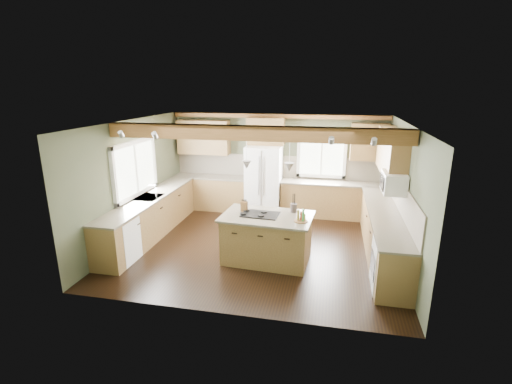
# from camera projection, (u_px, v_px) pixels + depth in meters

# --- Properties ---
(floor) EXTENTS (5.60, 5.60, 0.00)m
(floor) POSITION_uv_depth(u_px,v_px,m) (259.00, 246.00, 7.90)
(floor) COLOR black
(floor) RESTS_ON ground
(ceiling) EXTENTS (5.60, 5.60, 0.00)m
(ceiling) POSITION_uv_depth(u_px,v_px,m) (259.00, 123.00, 7.18)
(ceiling) COLOR silver
(ceiling) RESTS_ON wall_back
(wall_back) EXTENTS (5.60, 0.00, 5.60)m
(wall_back) POSITION_uv_depth(u_px,v_px,m) (278.00, 163.00, 9.89)
(wall_back) COLOR #404934
(wall_back) RESTS_ON ground
(wall_left) EXTENTS (0.00, 5.00, 5.00)m
(wall_left) POSITION_uv_depth(u_px,v_px,m) (134.00, 180.00, 8.09)
(wall_left) COLOR #404934
(wall_left) RESTS_ON ground
(wall_right) EXTENTS (0.00, 5.00, 5.00)m
(wall_right) POSITION_uv_depth(u_px,v_px,m) (404.00, 195.00, 6.99)
(wall_right) COLOR #404934
(wall_right) RESTS_ON ground
(ceiling_beam) EXTENTS (5.55, 0.26, 0.26)m
(ceiling_beam) POSITION_uv_depth(u_px,v_px,m) (253.00, 133.00, 6.64)
(ceiling_beam) COLOR #573919
(ceiling_beam) RESTS_ON ceiling
(soffit_trim) EXTENTS (5.55, 0.20, 0.10)m
(soffit_trim) POSITION_uv_depth(u_px,v_px,m) (278.00, 116.00, 9.45)
(soffit_trim) COLOR #573919
(soffit_trim) RESTS_ON ceiling
(backsplash_back) EXTENTS (5.58, 0.03, 0.58)m
(backsplash_back) POSITION_uv_depth(u_px,v_px,m) (277.00, 166.00, 9.90)
(backsplash_back) COLOR brown
(backsplash_back) RESTS_ON wall_back
(backsplash_right) EXTENTS (0.03, 3.70, 0.58)m
(backsplash_right) POSITION_uv_depth(u_px,v_px,m) (403.00, 199.00, 7.07)
(backsplash_right) COLOR brown
(backsplash_right) RESTS_ON wall_right
(base_cab_back_left) EXTENTS (2.02, 0.60, 0.88)m
(base_cab_back_left) POSITION_uv_depth(u_px,v_px,m) (211.00, 193.00, 10.20)
(base_cab_back_left) COLOR brown
(base_cab_back_left) RESTS_ON floor
(counter_back_left) EXTENTS (2.06, 0.64, 0.04)m
(counter_back_left) POSITION_uv_depth(u_px,v_px,m) (211.00, 177.00, 10.08)
(counter_back_left) COLOR brown
(counter_back_left) RESTS_ON base_cab_back_left
(base_cab_back_right) EXTENTS (2.62, 0.60, 0.88)m
(base_cab_back_right) POSITION_uv_depth(u_px,v_px,m) (332.00, 200.00, 9.56)
(base_cab_back_right) COLOR brown
(base_cab_back_right) RESTS_ON floor
(counter_back_right) EXTENTS (2.66, 0.64, 0.04)m
(counter_back_right) POSITION_uv_depth(u_px,v_px,m) (333.00, 183.00, 9.43)
(counter_back_right) COLOR brown
(counter_back_right) RESTS_ON base_cab_back_right
(base_cab_left) EXTENTS (0.60, 3.70, 0.88)m
(base_cab_left) POSITION_uv_depth(u_px,v_px,m) (151.00, 217.00, 8.32)
(base_cab_left) COLOR brown
(base_cab_left) RESTS_ON floor
(counter_left) EXTENTS (0.64, 3.74, 0.04)m
(counter_left) POSITION_uv_depth(u_px,v_px,m) (149.00, 198.00, 8.19)
(counter_left) COLOR brown
(counter_left) RESTS_ON base_cab_left
(base_cab_right) EXTENTS (0.60, 3.70, 0.88)m
(base_cab_right) POSITION_uv_depth(u_px,v_px,m) (383.00, 235.00, 7.34)
(base_cab_right) COLOR brown
(base_cab_right) RESTS_ON floor
(counter_right) EXTENTS (0.64, 3.74, 0.04)m
(counter_right) POSITION_uv_depth(u_px,v_px,m) (385.00, 213.00, 7.21)
(counter_right) COLOR brown
(counter_right) RESTS_ON base_cab_right
(upper_cab_back_left) EXTENTS (1.40, 0.35, 0.90)m
(upper_cab_back_left) POSITION_uv_depth(u_px,v_px,m) (204.00, 137.00, 9.94)
(upper_cab_back_left) COLOR brown
(upper_cab_back_left) RESTS_ON wall_back
(upper_cab_over_fridge) EXTENTS (0.96, 0.35, 0.70)m
(upper_cab_over_fridge) POSITION_uv_depth(u_px,v_px,m) (266.00, 131.00, 9.55)
(upper_cab_over_fridge) COLOR brown
(upper_cab_over_fridge) RESTS_ON wall_back
(upper_cab_right) EXTENTS (0.35, 2.20, 0.90)m
(upper_cab_right) POSITION_uv_depth(u_px,v_px,m) (391.00, 153.00, 7.69)
(upper_cab_right) COLOR brown
(upper_cab_right) RESTS_ON wall_right
(upper_cab_back_corner) EXTENTS (0.90, 0.35, 0.90)m
(upper_cab_back_corner) POSITION_uv_depth(u_px,v_px,m) (369.00, 142.00, 9.10)
(upper_cab_back_corner) COLOR brown
(upper_cab_back_corner) RESTS_ON wall_back
(window_left) EXTENTS (0.04, 1.60, 1.05)m
(window_left) POSITION_uv_depth(u_px,v_px,m) (135.00, 169.00, 8.07)
(window_left) COLOR white
(window_left) RESTS_ON wall_left
(window_back) EXTENTS (1.10, 0.04, 1.00)m
(window_back) POSITION_uv_depth(u_px,v_px,m) (322.00, 155.00, 9.58)
(window_back) COLOR white
(window_back) RESTS_ON wall_back
(sink) EXTENTS (0.50, 0.65, 0.03)m
(sink) POSITION_uv_depth(u_px,v_px,m) (149.00, 198.00, 8.19)
(sink) COLOR #262628
(sink) RESTS_ON counter_left
(faucet) EXTENTS (0.02, 0.02, 0.28)m
(faucet) POSITION_uv_depth(u_px,v_px,m) (156.00, 192.00, 8.12)
(faucet) COLOR #B2B2B7
(faucet) RESTS_ON sink
(dishwasher) EXTENTS (0.60, 0.60, 0.84)m
(dishwasher) POSITION_uv_depth(u_px,v_px,m) (119.00, 241.00, 7.10)
(dishwasher) COLOR white
(dishwasher) RESTS_ON floor
(oven) EXTENTS (0.60, 0.72, 0.84)m
(oven) POSITION_uv_depth(u_px,v_px,m) (392.00, 266.00, 6.12)
(oven) COLOR white
(oven) RESTS_ON floor
(microwave) EXTENTS (0.40, 0.70, 0.38)m
(microwave) POSITION_uv_depth(u_px,v_px,m) (394.00, 182.00, 6.92)
(microwave) COLOR white
(microwave) RESTS_ON wall_right
(pendant_left) EXTENTS (0.18, 0.18, 0.16)m
(pendant_left) POSITION_uv_depth(u_px,v_px,m) (247.00, 165.00, 6.86)
(pendant_left) COLOR #B2B2B7
(pendant_left) RESTS_ON ceiling
(pendant_right) EXTENTS (0.18, 0.18, 0.16)m
(pendant_right) POSITION_uv_depth(u_px,v_px,m) (289.00, 167.00, 6.65)
(pendant_right) COLOR #B2B2B7
(pendant_right) RESTS_ON ceiling
(refrigerator) EXTENTS (0.90, 0.74, 1.80)m
(refrigerator) POSITION_uv_depth(u_px,v_px,m) (264.00, 180.00, 9.71)
(refrigerator) COLOR white
(refrigerator) RESTS_ON floor
(island) EXTENTS (1.66, 1.08, 0.88)m
(island) POSITION_uv_depth(u_px,v_px,m) (267.00, 239.00, 7.15)
(island) COLOR brown
(island) RESTS_ON floor
(island_top) EXTENTS (1.77, 1.20, 0.04)m
(island_top) POSITION_uv_depth(u_px,v_px,m) (267.00, 217.00, 7.03)
(island_top) COLOR brown
(island_top) RESTS_ON island
(cooktop) EXTENTS (0.72, 0.51, 0.02)m
(cooktop) POSITION_uv_depth(u_px,v_px,m) (260.00, 214.00, 7.05)
(cooktop) COLOR black
(cooktop) RESTS_ON island_top
(knife_block) EXTENTS (0.14, 0.12, 0.20)m
(knife_block) POSITION_uv_depth(u_px,v_px,m) (244.00, 206.00, 7.23)
(knife_block) COLOR brown
(knife_block) RESTS_ON island_top
(utensil_crock) EXTENTS (0.15, 0.15, 0.17)m
(utensil_crock) POSITION_uv_depth(u_px,v_px,m) (294.00, 208.00, 7.19)
(utensil_crock) COLOR #37322C
(utensil_crock) RESTS_ON island_top
(bottle_tray) EXTENTS (0.27, 0.27, 0.23)m
(bottle_tray) POSITION_uv_depth(u_px,v_px,m) (301.00, 215.00, 6.69)
(bottle_tray) COLOR brown
(bottle_tray) RESTS_ON island_top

